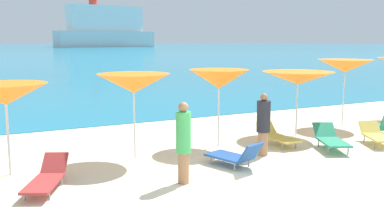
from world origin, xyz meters
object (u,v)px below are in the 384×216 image
lounge_chair_2 (277,136)px  beachgoer_2 (263,123)px  umbrella_3 (5,94)px  umbrella_5 (219,79)px  umbrella_7 (345,66)px  lounge_chair_5 (382,126)px  lounge_chair_8 (47,177)px  lounge_chair_1 (235,155)px  beachgoer_1 (183,141)px  umbrella_4 (134,83)px  lounge_chair_7 (376,135)px  umbrella_6 (298,78)px  cruise_ship (105,29)px  lounge_chair_6 (331,138)px

lounge_chair_2 → beachgoer_2: bearing=-142.8°
umbrella_3 → beachgoer_2: (6.14, -1.23, -0.97)m
umbrella_5 → umbrella_7: umbrella_7 is taller
lounge_chair_2 → lounge_chair_5: size_ratio=1.04×
umbrella_3 → lounge_chair_5: 11.30m
umbrella_7 → lounge_chair_8: (-10.55, -2.23, -1.88)m
umbrella_3 → umbrella_7: 11.17m
lounge_chair_1 → lounge_chair_2: (2.31, 1.35, -0.01)m
lounge_chair_5 → beachgoer_1: (-7.91, -1.51, 0.65)m
umbrella_3 → umbrella_5: 5.64m
umbrella_4 → lounge_chair_1: umbrella_4 is taller
lounge_chair_7 → umbrella_6: bearing=148.8°
umbrella_5 → lounge_chair_7: umbrella_5 is taller
lounge_chair_2 → cruise_ship: (49.54, 192.87, 8.19)m
umbrella_7 → cruise_ship: bearing=76.6°
umbrella_4 → umbrella_7: (8.15, 0.85, 0.18)m
umbrella_5 → lounge_chair_6: 3.55m
lounge_chair_8 → lounge_chair_7: bearing=23.6°
umbrella_7 → lounge_chair_1: 7.04m
umbrella_5 → lounge_chair_8: umbrella_5 is taller
umbrella_4 → beachgoer_1: bearing=-83.3°
umbrella_3 → umbrella_6: size_ratio=0.91×
lounge_chair_6 → lounge_chair_7: 1.65m
umbrella_7 → lounge_chair_7: (-1.28, -2.56, -1.85)m
umbrella_3 → umbrella_5: umbrella_5 is taller
umbrella_3 → umbrella_6: 8.59m
umbrella_4 → lounge_chair_2: 4.56m
lounge_chair_7 → beachgoer_1: size_ratio=0.89×
lounge_chair_7 → lounge_chair_8: size_ratio=0.91×
umbrella_4 → umbrella_6: (5.60, 0.35, -0.11)m
umbrella_4 → lounge_chair_5: (8.18, -0.81, -1.67)m
lounge_chair_1 → lounge_chair_5: bearing=171.6°
umbrella_7 → lounge_chair_2: umbrella_7 is taller
cruise_ship → lounge_chair_7: bearing=-113.0°
lounge_chair_7 → lounge_chair_8: bearing=-155.1°
lounge_chair_2 → beachgoer_1: bearing=-153.0°
lounge_chair_6 → cruise_ship: (48.52, 193.96, 8.16)m
lounge_chair_1 → lounge_chair_2: lounge_chair_1 is taller
beachgoer_1 → lounge_chair_6: bearing=21.6°
umbrella_5 → lounge_chair_6: (2.59, -1.80, -1.63)m
umbrella_4 → umbrella_5: 2.66m
lounge_chair_5 → cruise_ship: bearing=-79.5°
lounge_chair_8 → lounge_chair_6: bearing=24.4°
lounge_chair_2 → lounge_chair_5: lounge_chair_5 is taller
lounge_chair_5 → lounge_chair_6: 3.03m
lounge_chair_6 → beachgoer_2: beachgoer_2 is taller
umbrella_5 → umbrella_6: (2.95, 0.09, -0.09)m
umbrella_6 → lounge_chair_5: (2.58, -1.16, -1.56)m
lounge_chair_1 → lounge_chair_6: 3.35m
lounge_chair_1 → lounge_chair_7: size_ratio=0.97×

